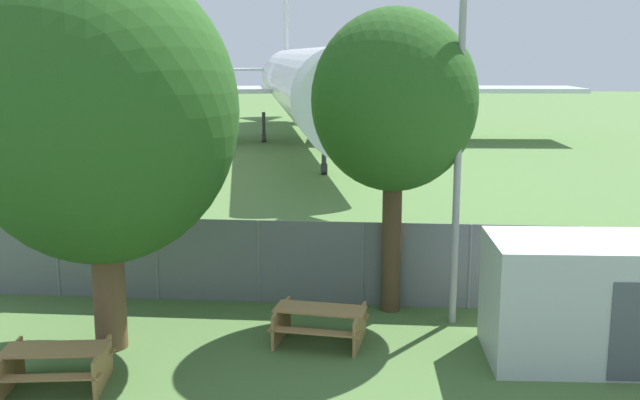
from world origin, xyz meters
TOP-DOWN VIEW (x-y plane):
  - perimeter_fence at (0.00, 11.25)m, footprint 56.07×0.07m
  - airplane at (-5.07, 43.98)m, footprint 39.07×48.02m
  - portable_cabin at (4.47, 8.39)m, footprint 3.84×2.46m
  - picnic_bench_near_cabin at (-5.43, 6.17)m, footprint 2.05×1.66m
  - picnic_bench_open_grass at (-0.82, 8.77)m, footprint 2.06×1.63m
  - tree_left_of_cabin at (-5.12, 8.14)m, footprint 5.50×5.50m
  - tree_behind_benches at (0.68, 10.96)m, footprint 3.78×3.78m
  - light_mast at (2.08, 10.25)m, footprint 0.44×0.44m

SIDE VIEW (x-z plane):
  - picnic_bench_near_cabin at x=-5.43m, z-range 0.10..0.86m
  - picnic_bench_open_grass at x=-0.82m, z-range 0.10..0.86m
  - perimeter_fence at x=0.00m, z-range 0.00..2.07m
  - portable_cabin at x=4.47m, z-range 0.00..2.45m
  - airplane at x=-5.07m, z-range -2.24..10.55m
  - tree_left_of_cabin at x=-5.12m, z-range 0.92..8.84m
  - tree_behind_benches at x=0.68m, z-range 1.42..8.48m
  - light_mast at x=2.08m, z-range 0.89..9.75m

